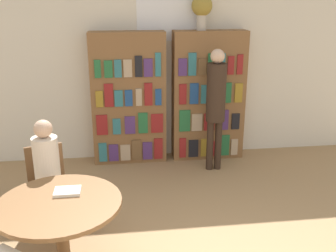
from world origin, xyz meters
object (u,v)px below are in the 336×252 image
(chair_left_side, at_px, (48,182))
(flower_vase, at_px, (202,8))
(bookshelf_right, at_px, (208,96))
(librarian_standing, at_px, (216,99))
(bookshelf_left, at_px, (129,99))
(reading_table, at_px, (60,215))
(seated_reader_left, at_px, (48,170))

(chair_left_side, bearing_deg, flower_vase, -156.78)
(flower_vase, bearing_deg, bookshelf_right, -2.11)
(bookshelf_right, bearing_deg, flower_vase, 177.89)
(bookshelf_right, xyz_separation_m, flower_vase, (-0.14, 0.00, 1.29))
(librarian_standing, bearing_deg, bookshelf_right, 89.07)
(bookshelf_left, relative_size, reading_table, 1.76)
(flower_vase, height_order, reading_table, flower_vase)
(bookshelf_right, xyz_separation_m, chair_left_side, (-2.17, -1.67, -0.47))
(reading_table, height_order, chair_left_side, chair_left_side)
(reading_table, height_order, librarian_standing, librarian_standing)
(bookshelf_left, bearing_deg, librarian_standing, -22.60)
(bookshelf_left, xyz_separation_m, chair_left_side, (-0.96, -1.67, -0.47))
(bookshelf_left, height_order, flower_vase, flower_vase)
(bookshelf_right, distance_m, seated_reader_left, 2.82)
(flower_vase, relative_size, reading_table, 0.44)
(chair_left_side, bearing_deg, reading_table, 90.00)
(seated_reader_left, bearing_deg, librarian_standing, -163.81)
(flower_vase, bearing_deg, chair_left_side, -140.59)
(chair_left_side, height_order, seated_reader_left, seated_reader_left)
(bookshelf_right, height_order, chair_left_side, bookshelf_right)
(bookshelf_right, height_order, flower_vase, flower_vase)
(chair_left_side, bearing_deg, seated_reader_left, 90.00)
(bookshelf_right, relative_size, flower_vase, 4.00)
(bookshelf_left, xyz_separation_m, flower_vase, (1.08, 0.00, 1.29))
(chair_left_side, distance_m, seated_reader_left, 0.28)
(chair_left_side, bearing_deg, librarian_standing, -167.83)
(bookshelf_left, distance_m, librarian_standing, 1.31)
(flower_vase, height_order, chair_left_side, flower_vase)
(bookshelf_left, bearing_deg, flower_vase, 0.26)
(chair_left_side, relative_size, librarian_standing, 0.51)
(librarian_standing, bearing_deg, chair_left_side, -151.64)
(flower_vase, height_order, librarian_standing, flower_vase)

